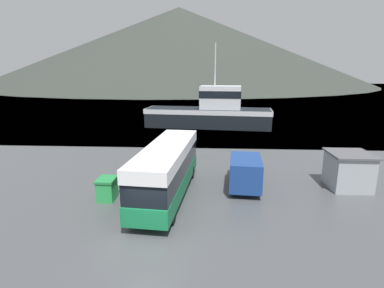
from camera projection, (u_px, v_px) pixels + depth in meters
ground_plane at (150, 242)px, 14.37m from camera, size 400.00×400.00×0.00m
water_surface at (204, 88)px, 148.48m from camera, size 240.00×240.00×0.00m
hill_backdrop at (179, 47)px, 191.13m from camera, size 226.89×226.89×46.91m
tour_bus at (167, 168)px, 19.35m from camera, size 3.33×10.60×3.42m
delivery_van at (245, 171)px, 20.99m from camera, size 2.52×5.41×2.27m
fishing_boat at (211, 112)px, 43.85m from camera, size 18.60×6.67×11.87m
storage_bin at (107, 189)px, 19.04m from camera, size 1.12×1.45×1.42m
dock_kiosk at (348, 170)px, 20.85m from camera, size 2.80×2.95×2.54m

